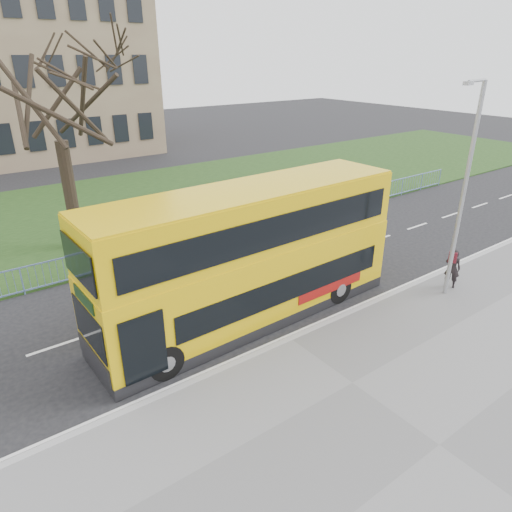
% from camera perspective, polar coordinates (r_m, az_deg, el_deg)
% --- Properties ---
extents(ground, '(120.00, 120.00, 0.00)m').
position_cam_1_polar(ground, '(15.45, 0.57, -8.01)').
color(ground, black).
rests_on(ground, ground).
extents(pavement, '(80.00, 10.50, 0.12)m').
position_cam_1_polar(pavement, '(11.90, 21.89, -21.25)').
color(pavement, slate).
rests_on(pavement, ground).
extents(kerb, '(80.00, 0.20, 0.14)m').
position_cam_1_polar(kerb, '(14.40, 4.32, -10.40)').
color(kerb, '#97979A').
rests_on(kerb, ground).
extents(grass_verge, '(80.00, 15.40, 0.08)m').
position_cam_1_polar(grass_verge, '(27.25, -17.79, 5.43)').
color(grass_verge, '#183412').
rests_on(grass_verge, ground).
extents(guard_railing, '(40.00, 0.12, 1.10)m').
position_cam_1_polar(guard_railing, '(20.30, -10.63, 1.45)').
color(guard_railing, '#708EC7').
rests_on(guard_railing, ground).
extents(bare_tree, '(7.95, 7.95, 11.35)m').
position_cam_1_polar(bare_tree, '(21.19, -23.58, 15.51)').
color(bare_tree, black).
rests_on(bare_tree, grass_verge).
extents(yellow_bus, '(10.63, 2.81, 4.43)m').
position_cam_1_polar(yellow_bus, '(14.55, -0.69, 0.44)').
color(yellow_bus, '#DFB409').
rests_on(yellow_bus, ground).
extents(pedestrian, '(0.56, 0.65, 1.51)m').
position_cam_1_polar(pedestrian, '(18.47, 23.35, -1.42)').
color(pedestrian, black).
rests_on(pedestrian, pavement).
extents(street_lamp, '(1.56, 0.41, 7.38)m').
position_cam_1_polar(street_lamp, '(16.76, 24.55, 7.95)').
color(street_lamp, '#96989E').
rests_on(street_lamp, pavement).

